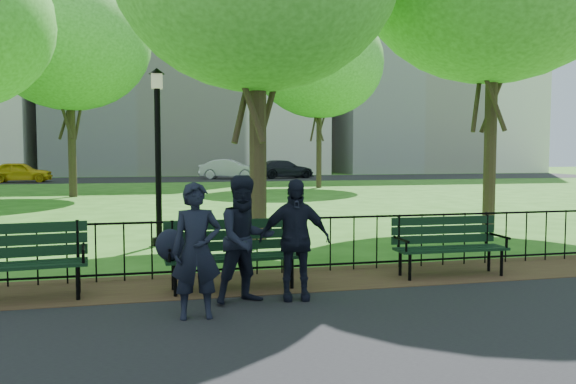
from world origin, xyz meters
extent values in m
plane|color=#2B5D18|center=(0.00, 0.00, 0.00)|extent=(120.00, 120.00, 0.00)
cube|color=#362016|center=(0.00, 1.50, 0.01)|extent=(60.00, 1.60, 0.01)
cube|color=black|center=(0.00, 35.00, 0.01)|extent=(70.00, 9.00, 0.01)
cylinder|color=black|center=(0.00, 2.00, 0.88)|extent=(24.00, 0.04, 0.04)
cylinder|color=black|center=(0.00, 2.00, 0.12)|extent=(24.00, 0.04, 0.04)
cylinder|color=black|center=(0.00, 2.00, 0.45)|extent=(0.02, 0.02, 0.90)
cube|color=beige|center=(2.00, 48.00, 15.00)|extent=(24.00, 15.00, 30.00)
cube|color=white|center=(26.00, 48.00, 12.00)|extent=(20.00, 15.00, 24.00)
cube|color=black|center=(0.10, 1.12, 0.46)|extent=(1.88, 0.58, 0.04)
cube|color=black|center=(0.09, 1.39, 0.82)|extent=(1.86, 0.12, 0.46)
cylinder|color=black|center=(-0.69, 0.90, 0.23)|extent=(0.05, 0.05, 0.46)
cylinder|color=black|center=(0.91, 0.97, 0.23)|extent=(0.05, 0.05, 0.46)
cylinder|color=black|center=(-0.71, 1.27, 0.23)|extent=(0.05, 0.05, 0.46)
cylinder|color=black|center=(0.90, 1.35, 0.23)|extent=(0.05, 0.05, 0.46)
cylinder|color=black|center=(-0.77, 1.08, 0.65)|extent=(0.07, 0.58, 0.04)
cylinder|color=black|center=(0.98, 1.16, 0.65)|extent=(0.07, 0.58, 0.04)
ellipsoid|color=black|center=(-0.75, 0.98, 0.70)|extent=(0.40, 0.29, 0.43)
cube|color=black|center=(-2.77, 1.11, 0.48)|extent=(1.95, 0.71, 0.04)
cube|color=black|center=(-2.80, 1.38, 0.84)|extent=(1.90, 0.25, 0.48)
cylinder|color=black|center=(-1.93, 1.01, 0.24)|extent=(0.05, 0.05, 0.48)
cylinder|color=black|center=(-1.97, 1.39, 0.24)|extent=(0.05, 0.05, 0.48)
cylinder|color=black|center=(-1.87, 1.21, 0.67)|extent=(0.11, 0.60, 0.04)
cube|color=black|center=(3.50, 1.21, 0.44)|extent=(1.76, 0.50, 0.04)
cube|color=black|center=(3.51, 1.46, 0.78)|extent=(1.76, 0.07, 0.44)
cylinder|color=black|center=(2.74, 1.05, 0.22)|extent=(0.05, 0.05, 0.44)
cylinder|color=black|center=(4.26, 1.02, 0.22)|extent=(0.05, 0.05, 0.44)
cylinder|color=black|center=(2.74, 1.40, 0.22)|extent=(0.05, 0.05, 0.44)
cylinder|color=black|center=(4.27, 1.37, 0.22)|extent=(0.05, 0.05, 0.44)
cylinder|color=black|center=(2.67, 1.22, 0.61)|extent=(0.05, 0.55, 0.04)
cylinder|color=black|center=(4.33, 1.19, 0.61)|extent=(0.05, 0.55, 0.04)
cylinder|color=black|center=(-0.88, 5.27, 0.08)|extent=(0.29, 0.29, 0.16)
cylinder|color=black|center=(-0.88, 5.27, 1.64)|extent=(0.12, 0.12, 3.27)
cube|color=beige|center=(-0.88, 5.27, 3.38)|extent=(0.23, 0.23, 0.31)
cone|color=black|center=(-0.88, 5.27, 3.58)|extent=(0.33, 0.33, 0.12)
cylinder|color=#2D2116|center=(1.11, 4.76, 1.72)|extent=(0.35, 0.35, 3.44)
cylinder|color=#2D2116|center=(7.19, 5.93, 1.99)|extent=(0.31, 0.31, 3.97)
cylinder|color=#2D2116|center=(-4.49, 19.32, 2.04)|extent=(0.34, 0.34, 4.09)
ellipsoid|color=#3E8C2A|center=(-4.49, 19.32, 6.67)|extent=(6.88, 6.88, 5.85)
cylinder|color=#2D2116|center=(7.78, 23.14, 2.08)|extent=(0.29, 0.29, 4.17)
ellipsoid|color=#3E8C2A|center=(7.78, 23.14, 6.80)|extent=(7.02, 7.02, 5.96)
imported|color=black|center=(-0.48, -0.12, 0.80)|extent=(0.58, 0.38, 1.57)
imported|color=black|center=(0.17, 0.42, 0.82)|extent=(0.87, 0.62, 1.62)
imported|color=black|center=(0.82, 0.45, 0.80)|extent=(0.96, 0.50, 1.57)
imported|color=gold|center=(-9.61, 32.93, 0.68)|extent=(3.94, 1.64, 1.33)
imported|color=#A1A4A9|center=(4.27, 34.32, 0.73)|extent=(4.64, 2.88, 1.44)
imported|color=black|center=(8.41, 34.71, 0.69)|extent=(4.96, 2.82, 1.36)
camera|label=1|loc=(-0.90, -6.57, 1.92)|focal=35.00mm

